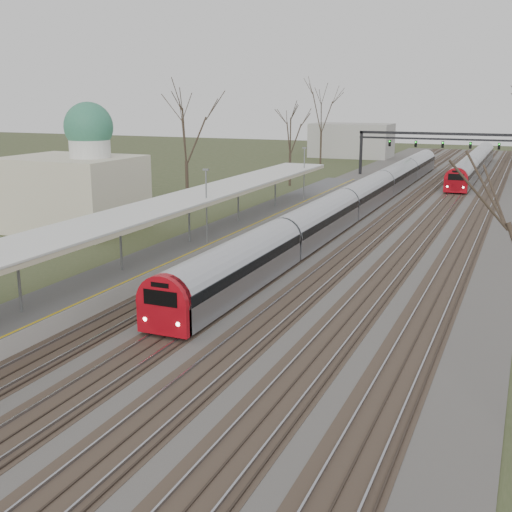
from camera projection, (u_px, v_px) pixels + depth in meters
The scene contains 8 objects.
track_bed at pixel (388, 215), 59.32m from camera, with size 24.00×160.00×0.22m.
platform at pixel (213, 239), 47.16m from camera, with size 3.50×69.00×1.00m, color #9E9B93.
canopy at pixel (181, 202), 42.30m from camera, with size 4.10×50.00×3.11m.
dome_building at pixel (75, 185), 51.66m from camera, with size 10.00×8.00×10.30m.
signal_gantry at pixel (438, 141), 84.89m from camera, with size 21.00×0.59×6.08m.
tree_west_far at pixel (186, 127), 57.74m from camera, with size 5.50×5.50×11.33m.
train_near at pixel (365, 195), 61.76m from camera, with size 2.62×75.21×3.05m.
train_far at pixel (474, 163), 90.75m from camera, with size 2.62×45.21×3.05m.
Camera 1 is at (11.99, -3.60, 10.69)m, focal length 45.00 mm.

